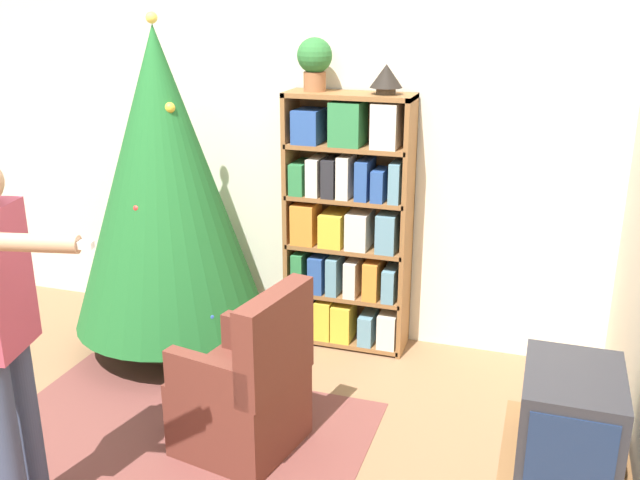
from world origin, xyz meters
TOP-DOWN VIEW (x-y plane):
  - wall_back at (0.00, 2.00)m, footprint 8.00×0.10m
  - area_rug at (-0.24, 0.06)m, footprint 2.04×2.05m
  - bookshelf at (0.31, 1.78)m, footprint 0.82×0.29m
  - television at (1.72, 0.16)m, footprint 0.39×0.53m
  - christmas_tree at (-0.77, 1.34)m, footprint 1.25×1.25m
  - armchair at (0.16, 0.45)m, footprint 0.66×0.65m
  - standing_person at (-0.59, -0.34)m, footprint 0.69×0.46m
  - potted_plant at (0.09, 1.79)m, footprint 0.22×0.22m
  - table_lamp at (0.54, 1.79)m, footprint 0.20×0.20m
  - book_pile_near_tree at (-0.32, 1.02)m, footprint 0.23×0.16m

SIDE VIEW (x-z plane):
  - area_rug at x=-0.24m, z-range 0.00..0.01m
  - book_pile_near_tree at x=-0.32m, z-range 0.00..0.04m
  - armchair at x=0.16m, z-range -0.14..0.78m
  - television at x=1.72m, z-range 0.46..0.86m
  - bookshelf at x=0.31m, z-range 0.00..1.71m
  - standing_person at x=-0.59m, z-range 0.16..1.83m
  - christmas_tree at x=-0.77m, z-range 0.07..2.26m
  - wall_back at x=0.00m, z-range 0.00..2.60m
  - table_lamp at x=0.54m, z-range 1.72..1.90m
  - potted_plant at x=0.09m, z-range 1.74..2.06m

